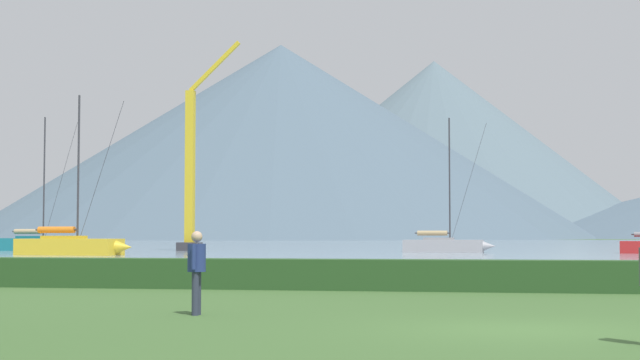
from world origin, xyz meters
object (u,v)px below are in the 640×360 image
sailboat_slip_1 (445,244)px  sailboat_slip_3 (71,245)px  sailboat_slip_7 (38,243)px  dock_crane (191,179)px  person_seated_viewer (197,265)px

sailboat_slip_1 → sailboat_slip_3: (-27.09, -17.09, 0.08)m
sailboat_slip_3 → sailboat_slip_7: size_ratio=0.94×
sailboat_slip_3 → sailboat_slip_7: 21.46m
sailboat_slip_7 → dock_crane: (14.69, 1.74, 6.07)m
person_seated_viewer → dock_crane: size_ratio=0.08×
sailboat_slip_7 → dock_crane: dock_crane is taller
sailboat_slip_1 → person_seated_viewer: 67.34m
sailboat_slip_7 → person_seated_viewer: 77.89m
sailboat_slip_1 → sailboat_slip_7: (-38.74, 0.92, 0.06)m
sailboat_slip_1 → dock_crane: 24.96m
sailboat_slip_7 → person_seated_viewer: size_ratio=7.78×
sailboat_slip_3 → dock_crane: 20.88m
sailboat_slip_7 → person_seated_viewer: (37.52, -68.25, 0.23)m
sailboat_slip_1 → sailboat_slip_3: sailboat_slip_3 is taller
person_seated_viewer → sailboat_slip_7: bearing=115.7°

